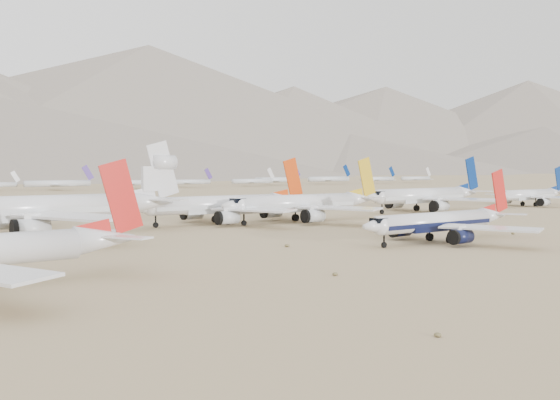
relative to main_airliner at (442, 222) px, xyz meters
name	(u,v)px	position (x,y,z in m)	size (l,w,h in m)	color
ground	(450,243)	(-0.41, -2.43, -4.11)	(7000.00, 7000.00, 0.00)	#8C7451
main_airliner	(442,222)	(0.00, 0.00, 0.00)	(42.41, 41.42, 14.97)	silver
row2_navy_widebody	(426,196)	(66.29, 60.49, 1.29)	(54.46, 53.26, 19.38)	silver
row2_gold_tail	(304,203)	(6.91, 53.61, 1.03)	(51.66, 50.52, 18.39)	silver
row2_orange_tail	(223,205)	(-14.39, 62.24, 0.98)	(50.95, 49.84, 18.17)	silver
row2_white_trijet	(47,207)	(-62.10, 59.02, 2.24)	(61.96, 60.55, 21.96)	silver
row2_blue_far	(530,195)	(122.32, 55.56, 0.29)	(44.45, 43.46, 15.79)	silver
distant_storage_row	(137,182)	(81.50, 339.79, 0.35)	(682.06, 56.93, 15.81)	silver
foothills	(187,143)	(526.27, 1097.57, 63.04)	(4637.50, 1395.00, 155.00)	slate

